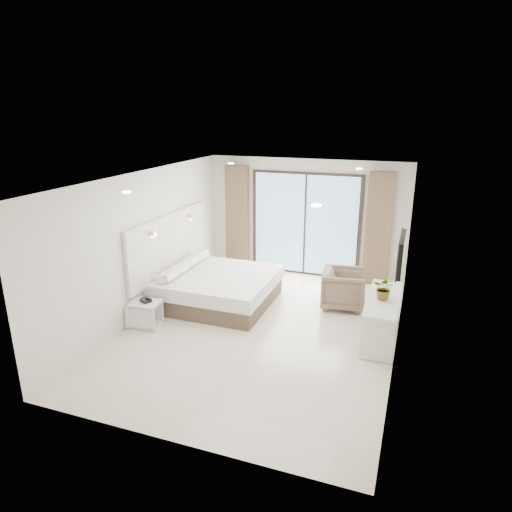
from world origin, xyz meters
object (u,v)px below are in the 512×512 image
Objects in this scene: bed at (217,288)px; nightstand at (146,314)px; console_desk at (383,309)px; armchair at (344,287)px.

nightstand is (-0.77, -1.41, -0.08)m from bed.
armchair is (-0.84, 1.14, -0.15)m from console_desk.
console_desk is at bearing -8.25° from bed.
console_desk reaches higher than nightstand.
console_desk is 2.00× the size of armchair.
armchair reaches higher than bed.
bed is 2.52m from armchair.
armchair is (2.43, 0.66, 0.10)m from bed.
armchair reaches higher than nightstand.
console_desk is (4.03, 0.94, 0.33)m from nightstand.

